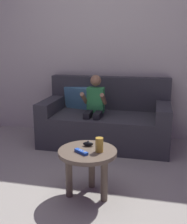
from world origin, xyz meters
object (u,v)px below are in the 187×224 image
coffee_table (88,159)px  soda_can (99,145)px  nunchuk_black (88,144)px  couch (105,121)px  game_remote_blue_near_edge (81,152)px  person_seated_on_couch (94,107)px

coffee_table → soda_can: size_ratio=4.10×
nunchuk_black → soda_can: bearing=-40.1°
couch → game_remote_blue_near_edge: (0.06, -1.41, 0.14)m
nunchuk_black → soda_can: size_ratio=0.77×
person_seated_on_couch → couch: bearing=58.7°
game_remote_blue_near_edge → person_seated_on_couch: bearing=97.9°
couch → person_seated_on_couch: size_ratio=1.78×
coffee_table → person_seated_on_couch: bearing=100.1°
coffee_table → game_remote_blue_near_edge: 0.13m
person_seated_on_couch → game_remote_blue_near_edge: 1.24m
game_remote_blue_near_edge → coffee_table: bearing=67.6°
couch → soda_can: couch is taller
coffee_table → nunchuk_black: size_ratio=5.32×
nunchuk_black → game_remote_blue_near_edge: bearing=-95.2°
person_seated_on_couch → coffee_table: size_ratio=1.83×
soda_can → person_seated_on_couch: bearing=104.8°
couch → nunchuk_black: size_ratio=17.30×
person_seated_on_couch → soda_can: (0.31, -1.16, -0.04)m
nunchuk_black → soda_can: 0.17m
person_seated_on_couch → game_remote_blue_near_edge: person_seated_on_couch is taller
coffee_table → nunchuk_black: 0.14m
coffee_table → game_remote_blue_near_edge: bearing=-112.4°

